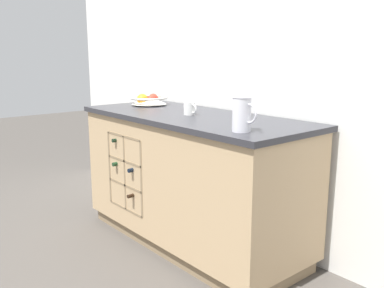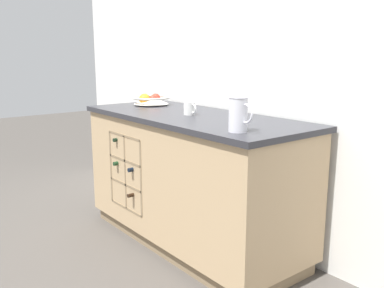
% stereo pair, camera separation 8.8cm
% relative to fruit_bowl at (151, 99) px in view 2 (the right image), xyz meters
% --- Properties ---
extents(ground_plane, '(14.00, 14.00, 0.00)m').
position_rel_fruit_bowl_xyz_m(ground_plane, '(0.62, -0.08, -0.96)').
color(ground_plane, '#4C4742').
extents(back_wall, '(4.40, 0.06, 2.55)m').
position_rel_fruit_bowl_xyz_m(back_wall, '(0.62, 0.33, 0.32)').
color(back_wall, white).
rests_on(back_wall, ground_plane).
extents(kitchen_island, '(1.74, 0.73, 0.91)m').
position_rel_fruit_bowl_xyz_m(kitchen_island, '(0.62, -0.08, -0.49)').
color(kitchen_island, '#8B7354').
rests_on(kitchen_island, ground_plane).
extents(fruit_bowl, '(0.30, 0.30, 0.09)m').
position_rel_fruit_bowl_xyz_m(fruit_bowl, '(0.00, 0.00, 0.00)').
color(fruit_bowl, silver).
rests_on(fruit_bowl, kitchen_island).
extents(white_pitcher, '(0.16, 0.10, 0.18)m').
position_rel_fruit_bowl_xyz_m(white_pitcher, '(1.27, -0.28, 0.05)').
color(white_pitcher, white).
rests_on(white_pitcher, kitchen_island).
extents(ceramic_mug, '(0.11, 0.07, 0.08)m').
position_rel_fruit_bowl_xyz_m(ceramic_mug, '(0.62, -0.09, -0.00)').
color(ceramic_mug, white).
rests_on(ceramic_mug, kitchen_island).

